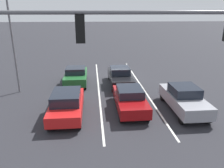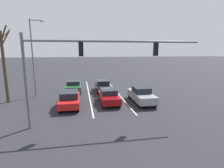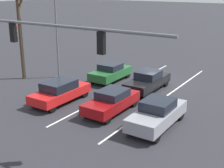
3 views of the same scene
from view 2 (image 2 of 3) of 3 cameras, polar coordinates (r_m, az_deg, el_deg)
The scene contains 11 objects.
ground_plane at distance 24.81m, azimuth -3.66°, elevation -1.56°, with size 240.00×240.00×0.00m, color #28282D.
lane_stripe_left_divider at distance 22.77m, azimuth 1.57°, elevation -2.67°, with size 0.12×16.81×0.01m, color silver.
lane_stripe_center_divider at distance 22.34m, azimuth -7.59°, elevation -3.04°, with size 0.12×16.81×0.01m, color silver.
car_red_rightlane_front at distance 17.40m, azimuth -13.66°, elevation -4.66°, with size 1.85×4.50×1.52m.
car_gray_leftlane_front at distance 18.42m, azimuth 9.55°, elevation -3.52°, with size 1.80×4.59×1.63m.
car_maroon_midlane_front at distance 18.04m, azimuth -1.05°, elevation -3.93°, with size 1.76×4.32×1.44m.
car_darkgreen_rightlane_second at distance 23.32m, azimuth -12.43°, elevation -0.74°, with size 1.84×4.10×1.48m.
car_black_midlane_second at distance 22.88m, azimuth -3.04°, elevation -0.67°, with size 1.78×4.69×1.52m.
traffic_signal_gantry at distance 12.29m, azimuth -9.03°, elevation 8.14°, with size 12.50×0.37×6.48m.
street_lamp_right_shoulder at distance 21.81m, azimuth -24.20°, elevation 8.90°, with size 1.55×0.24×8.76m.
bare_tree_near at distance 20.80m, azimuth -31.80°, elevation 6.20°, with size 1.79×2.62×8.00m.
Camera 2 is at (2.68, 24.07, 5.38)m, focal length 28.00 mm.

